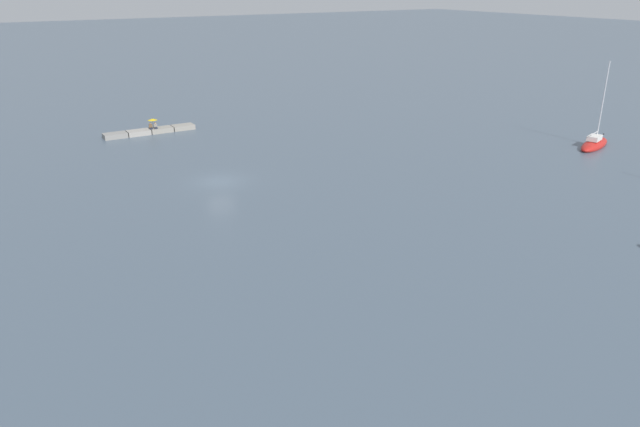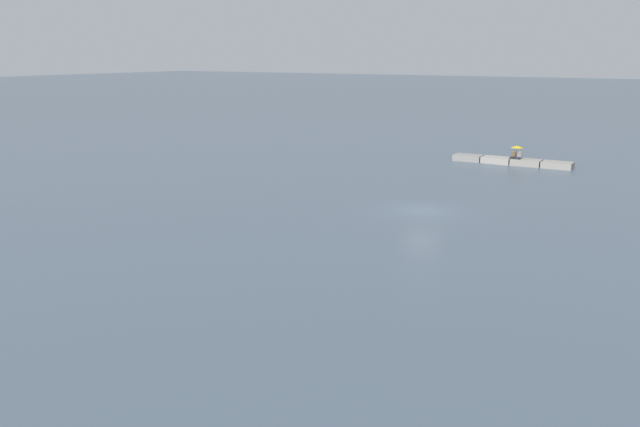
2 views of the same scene
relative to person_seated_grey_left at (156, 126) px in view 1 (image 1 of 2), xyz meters
The scene contains 6 objects.
ground_plane 21.26m from the person_seated_grey_left, 88.10° to the left, with size 500.00×500.00×0.00m, color #475666.
seawall_pier 0.89m from the person_seated_grey_left, ahead, with size 10.79×1.61×0.58m.
person_seated_grey_left is the anchor object (origin of this frame).
person_seated_brown_right 0.56m from the person_seated_grey_left, ahead, with size 0.46×0.65×0.73m.
umbrella_open_yellow 0.89m from the person_seated_grey_left, 16.82° to the right, with size 1.10×1.10×1.25m.
sailboat_red_far 50.22m from the person_seated_grey_left, 141.18° to the left, with size 6.96×3.95×9.53m.
Camera 1 is at (19.24, 48.90, 17.15)m, focal length 33.55 mm.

